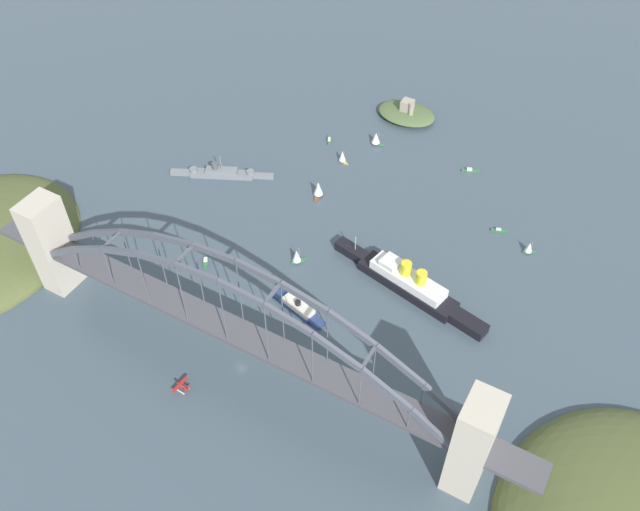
# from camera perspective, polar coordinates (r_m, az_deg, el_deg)

# --- Properties ---
(ground_plane) EXTENTS (1400.00, 1400.00, 0.00)m
(ground_plane) POSITION_cam_1_polar(r_m,az_deg,el_deg) (344.96, -6.66, -9.37)
(ground_plane) COLOR #3D4C56
(harbor_arch_bridge) EXTENTS (296.99, 19.93, 73.47)m
(harbor_arch_bridge) POSITION_cam_1_polar(r_m,az_deg,el_deg) (319.75, -7.14, -6.21)
(harbor_arch_bridge) COLOR #BCB29E
(harbor_arch_bridge) RESTS_ON ground
(ocean_liner) EXTENTS (99.20, 29.17, 19.19)m
(ocean_liner) POSITION_cam_1_polar(r_m,az_deg,el_deg) (373.26, 7.45, -2.30)
(ocean_liner) COLOR black
(ocean_liner) RESTS_ON ground
(naval_cruiser) EXTENTS (62.64, 32.41, 16.11)m
(naval_cruiser) POSITION_cam_1_polar(r_m,az_deg,el_deg) (446.97, -8.34, 6.90)
(naval_cruiser) COLOR slate
(naval_cruiser) RESTS_ON ground
(harbor_ferry_steamer) EXTENTS (35.62, 14.34, 7.11)m
(harbor_ferry_steamer) POSITION_cam_1_polar(r_m,az_deg,el_deg) (363.53, -1.89, -4.37)
(harbor_ferry_steamer) COLOR navy
(harbor_ferry_steamer) RESTS_ON ground
(fort_island_mid_harbor) EXTENTS (41.88, 30.21, 14.76)m
(fort_island_mid_harbor) POSITION_cam_1_polar(r_m,az_deg,el_deg) (498.29, 7.30, 11.84)
(fort_island_mid_harbor) COLOR #4C6038
(fort_island_mid_harbor) RESTS_ON ground
(seaplane_taxiing_near_bridge) EXTENTS (8.15, 10.36, 4.78)m
(seaplane_taxiing_near_bridge) POSITION_cam_1_polar(r_m,az_deg,el_deg) (341.02, -11.58, -10.77)
(seaplane_taxiing_near_bridge) COLOR #B7B7B2
(seaplane_taxiing_near_bridge) RESTS_ON ground
(small_boat_0) EXTENTS (7.61, 6.16, 8.84)m
(small_boat_0) POSITION_cam_1_polar(r_m,az_deg,el_deg) (408.68, 17.21, 0.67)
(small_boat_0) COLOR #2D6B3D
(small_boat_0) RESTS_ON ground
(small_boat_1) EXTENTS (6.87, 10.75, 12.44)m
(small_boat_1) POSITION_cam_1_polar(r_m,az_deg,el_deg) (425.51, -0.15, 5.65)
(small_boat_1) COLOR brown
(small_boat_1) RESTS_ON ground
(small_boat_2) EXTENTS (7.43, 8.43, 10.78)m
(small_boat_2) POSITION_cam_1_polar(r_m,az_deg,el_deg) (384.72, -1.97, -0.03)
(small_boat_2) COLOR #2D6B3D
(small_boat_2) RESTS_ON ground
(small_boat_3) EXTENTS (6.24, 10.04, 2.35)m
(small_boat_3) POSITION_cam_1_polar(r_m,az_deg,el_deg) (473.53, 0.78, 9.74)
(small_boat_3) COLOR #2D6B3D
(small_boat_3) RESTS_ON ground
(small_boat_4) EXTENTS (10.01, 4.33, 2.20)m
(small_boat_4) POSITION_cam_1_polar(r_m,az_deg,el_deg) (419.00, 14.87, 2.06)
(small_boat_4) COLOR #2D6B3D
(small_boat_4) RESTS_ON ground
(small_boat_5) EXTENTS (8.30, 5.81, 9.76)m
(small_boat_5) POSITION_cam_1_polar(r_m,az_deg,el_deg) (453.16, 1.90, 8.36)
(small_boat_5) COLOR gold
(small_boat_5) RESTS_ON ground
(small_boat_6) EXTENTS (10.74, 6.34, 10.37)m
(small_boat_6) POSITION_cam_1_polar(r_m,az_deg,el_deg) (469.85, 4.74, 9.83)
(small_boat_6) COLOR #2D6B3D
(small_boat_6) RESTS_ON ground
(small_boat_7) EXTENTS (7.24, 10.14, 1.95)m
(small_boat_7) POSITION_cam_1_polar(r_m,az_deg,el_deg) (393.12, -9.62, -0.46)
(small_boat_7) COLOR #2D6B3D
(small_boat_7) RESTS_ON ground
(small_boat_8) EXTENTS (11.17, 6.73, 2.23)m
(small_boat_8) POSITION_cam_1_polar(r_m,az_deg,el_deg) (458.10, 12.53, 7.03)
(small_boat_8) COLOR #2D6B3D
(small_boat_8) RESTS_ON ground
(channel_marker_buoy) EXTENTS (2.20, 2.20, 2.75)m
(channel_marker_buoy) POSITION_cam_1_polar(r_m,az_deg,el_deg) (343.62, 0.89, -8.88)
(channel_marker_buoy) COLOR red
(channel_marker_buoy) RESTS_ON ground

